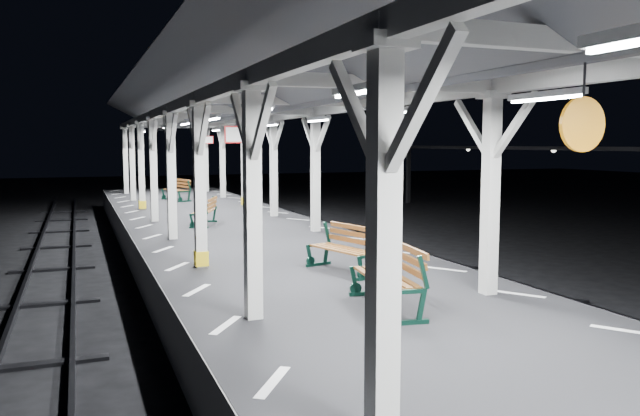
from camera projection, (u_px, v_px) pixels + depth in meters
ground at (330, 332)px, 11.56m from camera, size 120.00×120.00×0.00m
platform at (330, 306)px, 11.51m from camera, size 6.00×50.00×1.00m
hazard_stripes_left at (197, 290)px, 10.57m from camera, size 1.00×48.00×0.01m
hazard_stripes_right at (445, 269)px, 12.34m from camera, size 1.00×48.00×0.01m
track_left at (35, 362)px, 9.74m from camera, size 2.20×60.00×0.16m
track_right at (546, 303)px, 13.36m from camera, size 2.20×60.00×0.16m
canopy at (331, 82)px, 11.07m from camera, size 5.40×49.00×4.65m
bench_near at (392, 275)px, 9.36m from camera, size 0.92×1.87×0.97m
bench_mid at (347, 247)px, 12.10m from camera, size 1.02×1.76×0.90m
bench_far at (207, 210)px, 19.03m from camera, size 1.10×1.66×0.85m
bench_extra at (178, 189)px, 27.38m from camera, size 1.10×1.83×0.93m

